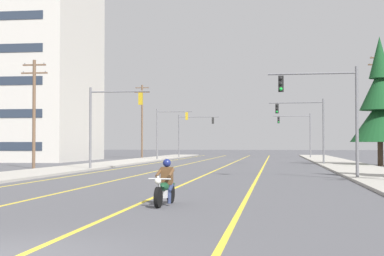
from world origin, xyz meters
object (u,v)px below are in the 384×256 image
traffic_signal_mid_right (307,121)px  utility_pole_left_near (34,110)px  traffic_signal_near_right (331,105)px  utility_pole_right_far (380,105)px  traffic_signal_mid_left (167,127)px  traffic_signal_near_left (107,115)px  traffic_signal_far_right (299,128)px  utility_pole_left_far (142,119)px  conifer_tree_right_verge_far (380,106)px  motorcycle_with_rider (165,187)px  traffic_signal_far_left (191,129)px

traffic_signal_mid_right → utility_pole_left_near: utility_pole_left_near is taller
traffic_signal_near_right → utility_pole_right_far: utility_pole_right_far is taller
traffic_signal_mid_left → utility_pole_right_far: (22.64, -12.95, 1.53)m
traffic_signal_near_left → traffic_signal_mid_right: (15.43, 13.74, 0.03)m
traffic_signal_mid_left → traffic_signal_far_right: 20.96m
traffic_signal_near_left → utility_pole_left_far: bearing=99.0°
traffic_signal_mid_right → traffic_signal_mid_left: size_ratio=1.00×
traffic_signal_mid_right → traffic_signal_mid_left: bearing=138.8°
utility_pole_left_far → conifer_tree_right_verge_far: 41.28m
traffic_signal_far_right → utility_pole_right_far: (6.46, -26.28, 1.47)m
traffic_signal_mid_left → utility_pole_left_far: (-6.12, 13.71, 1.54)m
motorcycle_with_rider → traffic_signal_near_left: 26.90m
utility_pole_left_near → traffic_signal_far_left: bearing=80.0°
traffic_signal_near_right → traffic_signal_mid_left: bearing=113.0°
utility_pole_right_far → traffic_signal_far_left: bearing=128.5°
motorcycle_with_rider → traffic_signal_near_right: traffic_signal_near_right is taller
traffic_signal_far_right → utility_pole_left_near: utility_pole_left_near is taller
traffic_signal_far_right → utility_pole_right_far: size_ratio=0.59×
traffic_signal_near_right → utility_pole_left_near: (-22.09, 12.01, 0.58)m
traffic_signal_far_right → traffic_signal_far_left: bearing=175.9°
traffic_signal_mid_right → utility_pole_right_far: size_ratio=0.59×
traffic_signal_mid_right → conifer_tree_right_verge_far: conifer_tree_right_verge_far is taller
traffic_signal_mid_right → traffic_signal_far_left: size_ratio=1.00×
traffic_signal_far_left → traffic_signal_mid_right: bearing=-62.1°
traffic_signal_far_left → utility_pole_right_far: size_ratio=0.59×
motorcycle_with_rider → utility_pole_left_near: (-15.61, 27.24, 4.09)m
traffic_signal_far_left → utility_pole_left_far: (-6.98, -0.72, 1.45)m
traffic_signal_near_left → traffic_signal_mid_right: same height
traffic_signal_far_right → conifer_tree_right_verge_far: bearing=-78.9°
traffic_signal_near_left → utility_pole_left_far: (-6.55, 41.33, 1.52)m
traffic_signal_near_right → utility_pole_left_far: (-22.01, 51.22, 1.50)m
traffic_signal_near_right → traffic_signal_far_right: same height
traffic_signal_mid_right → traffic_signal_far_right: 27.22m
utility_pole_right_far → traffic_signal_mid_right: bearing=-172.1°
conifer_tree_right_verge_far → motorcycle_with_rider: bearing=-109.2°
traffic_signal_far_left → conifer_tree_right_verge_far: bearing=-55.6°
traffic_signal_near_left → traffic_signal_mid_left: same height
utility_pole_right_far → utility_pole_left_far: 39.21m
traffic_signal_near_right → traffic_signal_near_left: (-15.47, 9.89, -0.02)m
utility_pole_right_far → utility_pole_left_far: utility_pole_right_far is taller
motorcycle_with_rider → traffic_signal_mid_right: 39.53m
traffic_signal_mid_right → utility_pole_right_far: 7.01m
traffic_signal_near_left → motorcycle_with_rider: bearing=-70.3°
motorcycle_with_rider → traffic_signal_near_right: (6.48, 15.22, 3.51)m
motorcycle_with_rider → traffic_signal_near_left: (-8.99, 25.11, 3.50)m
traffic_signal_near_left → utility_pole_left_near: size_ratio=0.72×
motorcycle_with_rider → utility_pole_left_far: bearing=103.2°
traffic_signal_mid_right → utility_pole_right_far: bearing=7.9°
traffic_signal_mid_left → utility_pole_right_far: size_ratio=0.59×
traffic_signal_far_left → utility_pole_left_far: size_ratio=0.59×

